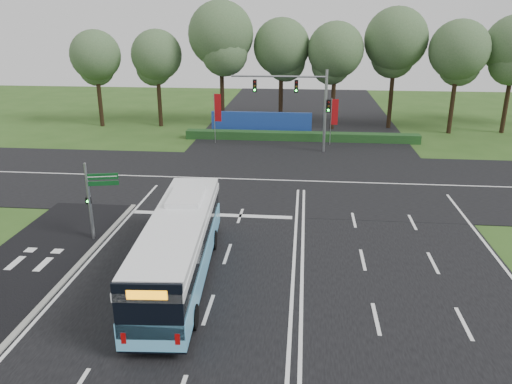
{
  "coord_description": "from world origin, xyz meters",
  "views": [
    {
      "loc": [
        0.29,
        -21.99,
        11.11
      ],
      "look_at": [
        -2.08,
        2.0,
        2.63
      ],
      "focal_mm": 35.0,
      "sensor_mm": 36.0,
      "label": 1
    }
  ],
  "objects": [
    {
      "name": "banner_flag_left",
      "position": [
        -7.68,
        22.62,
        3.04
      ],
      "size": [
        0.69,
        0.16,
        4.67
      ],
      "rotation": [
        0.0,
        0.0,
        -0.15
      ],
      "color": "gray",
      "rests_on": "ground"
    },
    {
      "name": "city_bus",
      "position": [
        -4.97,
        -2.74,
        1.65
      ],
      "size": [
        3.16,
        11.55,
        3.28
      ],
      "rotation": [
        0.0,
        0.0,
        0.07
      ],
      "color": "#66BDED",
      "rests_on": "ground"
    },
    {
      "name": "traffic_light_gantry",
      "position": [
        0.21,
        20.5,
        4.66
      ],
      "size": [
        8.41,
        0.28,
        7.0
      ],
      "color": "gray",
      "rests_on": "ground"
    },
    {
      "name": "road_cross",
      "position": [
        0.0,
        12.0,
        0.03
      ],
      "size": [
        120.0,
        14.0,
        0.05
      ],
      "primitive_type": "cube",
      "color": "black",
      "rests_on": "ground"
    },
    {
      "name": "street_sign",
      "position": [
        -10.27,
        1.14,
        2.63
      ],
      "size": [
        1.61,
        0.44,
        4.2
      ],
      "rotation": [
        0.0,
        0.0,
        0.22
      ],
      "color": "gray",
      "rests_on": "ground"
    },
    {
      "name": "eucalyptus_row",
      "position": [
        4.49,
        30.46,
        8.44
      ],
      "size": [
        53.86,
        9.44,
        12.77
      ],
      "color": "black",
      "rests_on": "ground"
    },
    {
      "name": "banner_flag_mid",
      "position": [
        2.88,
        22.93,
        2.82
      ],
      "size": [
        0.64,
        0.11,
        4.31
      ],
      "rotation": [
        0.0,
        0.0,
        -0.09
      ],
      "color": "gray",
      "rests_on": "ground"
    },
    {
      "name": "pedestrian_signal",
      "position": [
        -10.68,
        1.26,
        1.72
      ],
      "size": [
        0.28,
        0.41,
        3.15
      ],
      "rotation": [
        0.0,
        0.0,
        -0.2
      ],
      "color": "gray",
      "rests_on": "ground"
    },
    {
      "name": "road_main",
      "position": [
        0.0,
        0.0,
        0.02
      ],
      "size": [
        20.0,
        120.0,
        0.04
      ],
      "primitive_type": "cube",
      "color": "black",
      "rests_on": "ground"
    },
    {
      "name": "hedge",
      "position": [
        0.0,
        24.5,
        0.4
      ],
      "size": [
        22.0,
        1.2,
        0.8
      ],
      "primitive_type": "cube",
      "color": "#143918",
      "rests_on": "ground"
    },
    {
      "name": "bike_path",
      "position": [
        -12.5,
        -3.0,
        0.03
      ],
      "size": [
        5.0,
        18.0,
        0.06
      ],
      "primitive_type": "cube",
      "color": "black",
      "rests_on": "ground"
    },
    {
      "name": "kerb_strip",
      "position": [
        -10.1,
        -3.0,
        0.06
      ],
      "size": [
        0.25,
        18.0,
        0.12
      ],
      "primitive_type": "cube",
      "color": "gray",
      "rests_on": "ground"
    },
    {
      "name": "blue_hoarding",
      "position": [
        -4.0,
        27.0,
        1.1
      ],
      "size": [
        10.0,
        0.3,
        2.2
      ],
      "primitive_type": "cube",
      "color": "navy",
      "rests_on": "ground"
    },
    {
      "name": "ground",
      "position": [
        0.0,
        0.0,
        0.0
      ],
      "size": [
        120.0,
        120.0,
        0.0
      ],
      "primitive_type": "plane",
      "color": "#2B4E1A",
      "rests_on": "ground"
    }
  ]
}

